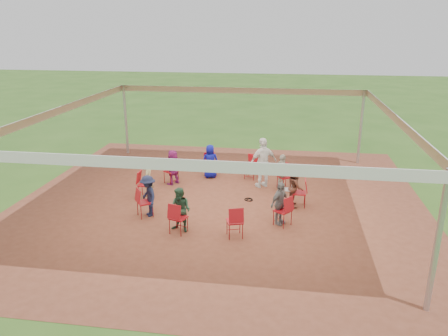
# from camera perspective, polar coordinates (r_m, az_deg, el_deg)

# --- Properties ---
(ground) EXTENTS (80.00, 80.00, 0.00)m
(ground) POSITION_cam_1_polar(r_m,az_deg,el_deg) (14.24, -0.49, -4.40)
(ground) COLOR #31591C
(ground) RESTS_ON ground
(dirt_patch) EXTENTS (13.00, 13.00, 0.00)m
(dirt_patch) POSITION_cam_1_polar(r_m,az_deg,el_deg) (14.24, -0.49, -4.37)
(dirt_patch) COLOR brown
(dirt_patch) RESTS_ON ground
(tent) EXTENTS (10.33, 10.33, 3.00)m
(tent) POSITION_cam_1_polar(r_m,az_deg,el_deg) (13.51, -0.52, 4.94)
(tent) COLOR #B2B2B7
(tent) RESTS_ON ground
(chair_0) EXTENTS (0.44, 0.42, 0.90)m
(chair_0) POSITION_cam_1_polar(r_m,az_deg,el_deg) (13.93, 9.80, -3.22)
(chair_0) COLOR #A91019
(chair_0) RESTS_ON ground
(chair_1) EXTENTS (0.60, 0.60, 0.90)m
(chair_1) POSITION_cam_1_polar(r_m,az_deg,el_deg) (15.31, 7.93, -1.14)
(chair_1) COLOR #A91019
(chair_1) RESTS_ON ground
(chair_2) EXTENTS (0.54, 0.55, 0.90)m
(chair_2) POSITION_cam_1_polar(r_m,az_deg,el_deg) (16.23, 3.55, 0.13)
(chair_2) COLOR #A91019
(chair_2) RESTS_ON ground
(chair_3) EXTENTS (0.54, 0.55, 0.90)m
(chair_3) POSITION_cam_1_polar(r_m,az_deg,el_deg) (16.43, -1.86, 0.38)
(chair_3) COLOR #A91019
(chair_3) RESTS_ON ground
(chair_4) EXTENTS (0.60, 0.60, 0.90)m
(chair_4) POSITION_cam_1_polar(r_m,az_deg,el_deg) (15.86, -6.93, -0.41)
(chair_4) COLOR #A91019
(chair_4) RESTS_ON ground
(chair_5) EXTENTS (0.44, 0.42, 0.90)m
(chair_5) POSITION_cam_1_polar(r_m,az_deg,el_deg) (14.66, -10.26, -2.14)
(chair_5) COLOR #A91019
(chair_5) RESTS_ON ground
(chair_6) EXTENTS (0.60, 0.60, 0.90)m
(chair_6) POSITION_cam_1_polar(r_m,az_deg,el_deg) (13.21, -10.30, -4.45)
(chair_6) COLOR #A91019
(chair_6) RESTS_ON ground
(chair_7) EXTENTS (0.54, 0.55, 0.90)m
(chair_7) POSITION_cam_1_polar(r_m,az_deg,el_deg) (12.06, -5.98, -6.49)
(chair_7) COLOR #A91019
(chair_7) RESTS_ON ground
(chair_8) EXTENTS (0.54, 0.55, 0.90)m
(chair_8) POSITION_cam_1_polar(r_m,az_deg,el_deg) (11.79, 1.42, -7.00)
(chair_8) COLOR #A91019
(chair_8) RESTS_ON ground
(chair_9) EXTENTS (0.60, 0.60, 0.90)m
(chair_9) POSITION_cam_1_polar(r_m,az_deg,el_deg) (12.55, 7.68, -5.55)
(chair_9) COLOR #A91019
(chair_9) RESTS_ON ground
(person_seated_0) EXTENTS (0.35, 0.61, 1.26)m
(person_seated_0) POSITION_cam_1_polar(r_m,az_deg,el_deg) (13.86, 9.34, -2.47)
(person_seated_0) COLOR #552D21
(person_seated_0) RESTS_ON ground
(person_seated_1) EXTENTS (0.74, 0.82, 1.26)m
(person_seated_1) POSITION_cam_1_polar(r_m,az_deg,el_deg) (15.18, 7.59, -0.54)
(person_seated_1) COLOR #BBB5A4
(person_seated_1) RESTS_ON ground
(person_seated_2) EXTENTS (0.69, 0.52, 1.26)m
(person_seated_2) POSITION_cam_1_polar(r_m,az_deg,el_deg) (16.26, -1.81, 0.88)
(person_seated_2) COLOR #0E1292
(person_seated_2) RESTS_ON ground
(person_seated_3) EXTENTS (1.04, 1.20, 1.26)m
(person_seated_3) POSITION_cam_1_polar(r_m,az_deg,el_deg) (15.71, -6.68, 0.14)
(person_seated_3) COLOR #972376
(person_seated_3) RESTS_ON ground
(person_seated_4) EXTENTS (0.30, 0.46, 1.26)m
(person_seated_4) POSITION_cam_1_polar(r_m,az_deg,el_deg) (14.56, -9.85, -1.47)
(person_seated_4) COLOR tan
(person_seated_4) RESTS_ON ground
(person_seated_5) EXTENTS (0.81, 0.90, 1.26)m
(person_seated_5) POSITION_cam_1_polar(r_m,az_deg,el_deg) (13.17, -9.85, -3.61)
(person_seated_5) COLOR #181D38
(person_seated_5) RESTS_ON ground
(person_seated_6) EXTENTS (0.69, 0.53, 1.26)m
(person_seated_6) POSITION_cam_1_polar(r_m,az_deg,el_deg) (12.08, -5.70, -5.47)
(person_seated_6) COLOR #284E36
(person_seated_6) RESTS_ON ground
(person_seated_7) EXTENTS (0.74, 0.82, 1.26)m
(person_seated_7) POSITION_cam_1_polar(r_m,az_deg,el_deg) (12.54, 7.28, -4.62)
(person_seated_7) COLOR slate
(person_seated_7) RESTS_ON ground
(standing_person) EXTENTS (1.17, 1.02, 1.78)m
(standing_person) POSITION_cam_1_polar(r_m,az_deg,el_deg) (15.28, 5.13, 0.69)
(standing_person) COLOR white
(standing_person) RESTS_ON ground
(cable_coil) EXTENTS (0.31, 0.31, 0.03)m
(cable_coil) POSITION_cam_1_polar(r_m,az_deg,el_deg) (14.36, 3.27, -4.15)
(cable_coil) COLOR black
(cable_coil) RESTS_ON ground
(laptop) EXTENTS (0.27, 0.34, 0.23)m
(laptop) POSITION_cam_1_polar(r_m,az_deg,el_deg) (13.87, 8.68, -2.57)
(laptop) COLOR #B7B7BC
(laptop) RESTS_ON ground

